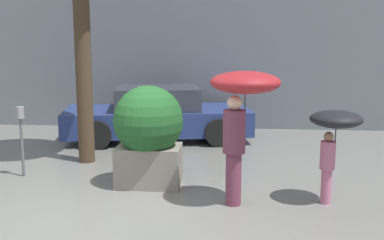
{
  "coord_description": "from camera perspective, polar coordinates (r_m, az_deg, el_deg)",
  "views": [
    {
      "loc": [
        1.91,
        -6.07,
        2.41
      ],
      "look_at": [
        1.26,
        1.6,
        1.05
      ],
      "focal_mm": 45.0,
      "sensor_mm": 36.0,
      "label": 1
    }
  ],
  "objects": [
    {
      "name": "planter_box",
      "position": [
        7.74,
        -5.18,
        -1.4
      ],
      "size": [
        1.12,
        1.12,
        1.63
      ],
      "color": "gray",
      "rests_on": "ground"
    },
    {
      "name": "ground_plane",
      "position": [
        6.81,
        -12.0,
        -10.95
      ],
      "size": [
        40.0,
        40.0,
        0.0
      ],
      "primitive_type": "plane",
      "color": "slate"
    },
    {
      "name": "parking_meter",
      "position": [
        8.69,
        -19.62,
        -0.72
      ],
      "size": [
        0.14,
        0.14,
        1.22
      ],
      "color": "#595B60",
      "rests_on": "ground"
    },
    {
      "name": "building_facade",
      "position": [
        12.73,
        -3.85,
        12.66
      ],
      "size": [
        18.0,
        0.3,
        6.0
      ],
      "color": "slate",
      "rests_on": "ground"
    },
    {
      "name": "parked_car_near",
      "position": [
        11.25,
        -4.11,
        0.58
      ],
      "size": [
        4.49,
        2.53,
        1.23
      ],
      "rotation": [
        0.0,
        0.0,
        1.75
      ],
      "color": "navy",
      "rests_on": "ground"
    },
    {
      "name": "person_child",
      "position": [
        7.1,
        16.53,
        -0.97
      ],
      "size": [
        0.74,
        0.74,
        1.36
      ],
      "rotation": [
        0.0,
        0.0,
        0.13
      ],
      "color": "#B76684",
      "rests_on": "ground"
    },
    {
      "name": "person_adult",
      "position": [
        6.72,
        5.98,
        2.4
      ],
      "size": [
        0.98,
        0.98,
        1.93
      ],
      "rotation": [
        0.0,
        0.0,
        0.06
      ],
      "color": "brown",
      "rests_on": "ground"
    }
  ]
}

